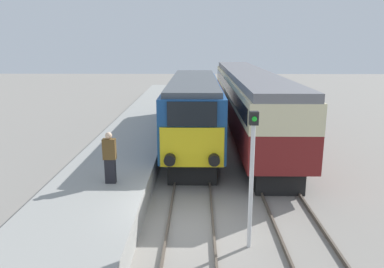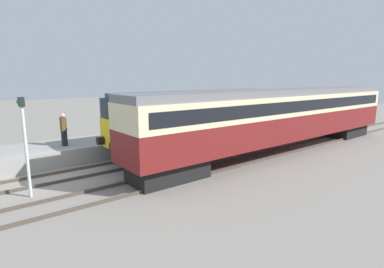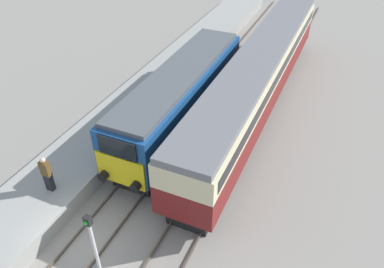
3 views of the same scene
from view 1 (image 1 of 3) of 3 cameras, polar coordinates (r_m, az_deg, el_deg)
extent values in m
plane|color=gray|center=(12.14, -0.23, -14.38)|extent=(120.00, 120.00, 0.00)
cube|color=gray|center=(19.74, -9.42, -1.90)|extent=(3.50, 50.00, 0.91)
cube|color=#4C4238|center=(16.71, -2.38, -6.02)|extent=(0.07, 60.00, 0.14)
cube|color=#4C4238|center=(16.70, 2.57, -6.04)|extent=(0.07, 60.00, 0.14)
cube|color=#4C4238|center=(16.87, 9.29, -6.00)|extent=(0.07, 60.00, 0.14)
cube|color=#4C4238|center=(17.14, 14.06, -5.92)|extent=(0.07, 60.00, 0.14)
cube|color=black|center=(17.25, 0.12, -3.86)|extent=(2.03, 4.00, 1.00)
cube|color=black|center=(24.48, 0.34, 1.45)|extent=(2.03, 4.00, 1.00)
cube|color=navy|center=(20.46, 0.26, 4.17)|extent=(2.70, 12.48, 2.62)
cube|color=yellow|center=(14.44, 0.00, -2.06)|extent=(2.48, 0.10, 1.57)
cube|color=black|center=(14.14, 0.00, 3.06)|extent=(1.89, 0.10, 0.94)
cube|color=#4C5156|center=(20.27, 0.26, 8.15)|extent=(2.38, 11.98, 0.24)
cylinder|color=black|center=(14.41, -3.41, -3.94)|extent=(0.44, 0.35, 0.44)
cylinder|color=black|center=(14.38, 3.38, -3.97)|extent=(0.44, 0.35, 0.44)
cube|color=black|center=(16.39, 12.09, -5.23)|extent=(1.89, 3.60, 0.95)
cube|color=black|center=(33.26, 6.36, 4.61)|extent=(1.89, 3.60, 0.95)
cube|color=maroon|center=(24.49, 8.35, 4.17)|extent=(2.70, 21.90, 1.50)
cube|color=beige|center=(24.30, 8.46, 7.29)|extent=(2.71, 21.90, 1.18)
cube|color=black|center=(24.30, 8.46, 7.29)|extent=(2.75, 21.02, 0.65)
cube|color=slate|center=(24.23, 8.53, 9.10)|extent=(2.48, 21.90, 0.36)
cube|color=black|center=(13.47, -12.32, -5.51)|extent=(0.36, 0.24, 0.87)
cube|color=brown|center=(13.23, -12.49, -2.25)|extent=(0.44, 0.26, 0.73)
sphere|color=beige|center=(13.11, -12.60, -0.23)|extent=(0.24, 0.24, 0.24)
cylinder|color=silver|center=(10.60, 8.98, -8.15)|extent=(0.12, 0.12, 3.60)
cube|color=black|center=(10.04, 9.40, 2.40)|extent=(0.24, 0.20, 0.36)
sphere|color=green|center=(9.93, 9.49, 2.28)|extent=(0.14, 0.14, 0.14)
camera|label=2|loc=(16.33, 62.26, 2.62)|focal=28.00mm
camera|label=3|loc=(11.37, 76.24, 45.30)|focal=35.00mm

